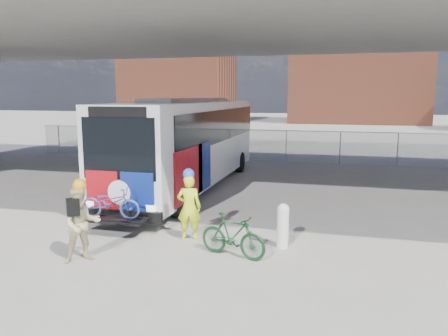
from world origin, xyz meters
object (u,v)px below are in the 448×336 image
(bollard, at_px, (283,224))
(bike_parked, at_px, (233,236))
(bus, at_px, (190,137))
(cyclist_tan, at_px, (81,223))
(cyclist_hivis, at_px, (189,205))

(bollard, xyz_separation_m, bike_parked, (-1.07, -0.96, -0.09))
(bus, bearing_deg, bike_parked, -63.65)
(bus, height_order, bollard, bus)
(bike_parked, bearing_deg, cyclist_tan, 125.78)
(cyclist_tan, bearing_deg, bus, 50.75)
(cyclist_tan, relative_size, bike_parked, 1.13)
(bollard, xyz_separation_m, cyclist_hivis, (-2.50, -0.00, 0.31))
(bus, bearing_deg, cyclist_hivis, -71.01)
(cyclist_tan, bearing_deg, cyclist_hivis, 7.59)
(cyclist_tan, xyz_separation_m, bike_parked, (3.29, 1.18, -0.40))
(bus, relative_size, cyclist_tan, 6.60)
(cyclist_hivis, bearing_deg, bike_parked, 134.88)
(cyclist_hivis, relative_size, cyclist_tan, 0.98)
(cyclist_hivis, bearing_deg, cyclist_tan, 37.69)
(cyclist_hivis, height_order, cyclist_tan, cyclist_tan)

